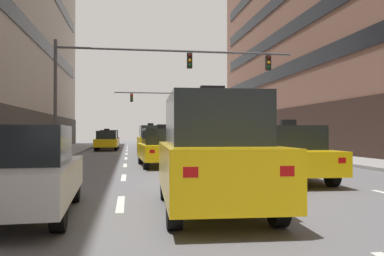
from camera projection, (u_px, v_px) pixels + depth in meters
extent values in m
plane|color=slate|center=(233.00, 183.00, 11.98)|extent=(120.00, 120.00, 0.00)
cube|color=silver|center=(121.00, 204.00, 8.51)|extent=(0.16, 2.00, 0.01)
cube|color=silver|center=(124.00, 177.00, 13.45)|extent=(0.16, 2.00, 0.01)
cube|color=silver|center=(125.00, 165.00, 18.39)|extent=(0.16, 2.00, 0.01)
cube|color=silver|center=(126.00, 158.00, 23.32)|extent=(0.16, 2.00, 0.01)
cube|color=silver|center=(127.00, 154.00, 28.26)|extent=(0.16, 2.00, 0.01)
cube|color=silver|center=(127.00, 151.00, 33.20)|extent=(0.16, 2.00, 0.01)
cube|color=silver|center=(127.00, 148.00, 38.14)|extent=(0.16, 2.00, 0.01)
cube|color=silver|center=(127.00, 146.00, 43.08)|extent=(0.16, 2.00, 0.01)
cube|color=silver|center=(267.00, 200.00, 9.01)|extent=(0.16, 2.00, 0.01)
cube|color=silver|center=(218.00, 176.00, 13.95)|extent=(0.16, 2.00, 0.01)
cube|color=silver|center=(195.00, 164.00, 18.89)|extent=(0.16, 2.00, 0.01)
cube|color=silver|center=(181.00, 158.00, 23.83)|extent=(0.16, 2.00, 0.01)
cube|color=silver|center=(172.00, 153.00, 28.77)|extent=(0.16, 2.00, 0.01)
cube|color=silver|center=(166.00, 150.00, 33.71)|extent=(0.16, 2.00, 0.01)
cube|color=silver|center=(161.00, 148.00, 38.65)|extent=(0.16, 2.00, 0.01)
cube|color=silver|center=(158.00, 146.00, 43.59)|extent=(0.16, 2.00, 0.01)
cube|color=silver|center=(307.00, 174.00, 14.46)|extent=(0.16, 2.00, 0.01)
cube|color=silver|center=(261.00, 164.00, 19.40)|extent=(0.16, 2.00, 0.01)
cube|color=silver|center=(235.00, 157.00, 24.34)|extent=(0.16, 2.00, 0.01)
cube|color=silver|center=(217.00, 153.00, 29.28)|extent=(0.16, 2.00, 0.01)
cube|color=silver|center=(204.00, 150.00, 34.22)|extent=(0.16, 2.00, 0.01)
cube|color=silver|center=(195.00, 148.00, 39.16)|extent=(0.16, 2.00, 0.01)
cube|color=silver|center=(187.00, 146.00, 44.09)|extent=(0.16, 2.00, 0.01)
cylinder|color=black|center=(166.00, 184.00, 9.07)|extent=(0.26, 0.70, 0.69)
cylinder|color=black|center=(238.00, 183.00, 9.26)|extent=(0.26, 0.70, 0.69)
cylinder|color=black|center=(174.00, 207.00, 6.26)|extent=(0.26, 0.70, 0.69)
cylinder|color=black|center=(278.00, 205.00, 6.45)|extent=(0.26, 0.70, 0.69)
cube|color=yellow|center=(212.00, 169.00, 7.77)|extent=(2.13, 4.69, 0.94)
cube|color=black|center=(212.00, 120.00, 7.78)|extent=(1.79, 2.79, 0.94)
cube|color=white|center=(171.00, 154.00, 9.94)|extent=(0.21, 0.09, 0.15)
cube|color=red|center=(190.00, 172.00, 5.44)|extent=(0.21, 0.09, 0.15)
cube|color=white|center=(224.00, 154.00, 10.09)|extent=(0.21, 0.09, 0.15)
cube|color=red|center=(286.00, 171.00, 5.59)|extent=(0.21, 0.09, 0.15)
cube|color=black|center=(212.00, 91.00, 7.78)|extent=(0.47, 0.23, 0.19)
cylinder|color=black|center=(74.00, 187.00, 8.74)|extent=(0.25, 0.67, 0.66)
cylinder|color=black|center=(59.00, 210.00, 6.11)|extent=(0.25, 0.67, 0.66)
cube|color=white|center=(22.00, 180.00, 7.27)|extent=(2.03, 4.46, 0.64)
cube|color=black|center=(20.00, 145.00, 7.08)|extent=(1.68, 1.96, 0.68)
cube|color=white|center=(13.00, 165.00, 9.25)|extent=(0.20, 0.09, 0.14)
cube|color=white|center=(71.00, 164.00, 9.50)|extent=(0.20, 0.09, 0.14)
cube|color=red|center=(39.00, 190.00, 5.29)|extent=(0.20, 0.09, 0.14)
cylinder|color=black|center=(141.00, 157.00, 19.05)|extent=(0.26, 0.68, 0.67)
cylinder|color=black|center=(175.00, 157.00, 19.39)|extent=(0.26, 0.68, 0.67)
cylinder|color=black|center=(146.00, 161.00, 16.35)|extent=(0.26, 0.68, 0.67)
cylinder|color=black|center=(185.00, 161.00, 16.69)|extent=(0.26, 0.68, 0.67)
cube|color=yellow|center=(162.00, 151.00, 17.87)|extent=(2.09, 4.58, 0.65)
cube|color=black|center=(162.00, 136.00, 17.68)|extent=(1.73, 2.02, 0.69)
cube|color=white|center=(143.00, 147.00, 19.90)|extent=(0.21, 0.09, 0.14)
cube|color=red|center=(152.00, 151.00, 15.58)|extent=(0.21, 0.09, 0.14)
cube|color=white|center=(169.00, 147.00, 20.17)|extent=(0.21, 0.09, 0.14)
cube|color=red|center=(185.00, 151.00, 15.85)|extent=(0.21, 0.09, 0.14)
cube|color=black|center=(162.00, 126.00, 17.69)|extent=(0.46, 0.23, 0.18)
cylinder|color=black|center=(98.00, 146.00, 34.68)|extent=(0.23, 0.66, 0.66)
cylinder|color=black|center=(117.00, 146.00, 34.92)|extent=(0.23, 0.66, 0.66)
cylinder|color=black|center=(96.00, 147.00, 32.03)|extent=(0.23, 0.66, 0.66)
cylinder|color=black|center=(116.00, 147.00, 32.26)|extent=(0.23, 0.66, 0.66)
cube|color=yellow|center=(107.00, 143.00, 33.47)|extent=(1.87, 4.40, 0.64)
cube|color=black|center=(107.00, 135.00, 33.28)|extent=(1.61, 1.91, 0.68)
cube|color=white|center=(101.00, 141.00, 35.51)|extent=(0.20, 0.08, 0.14)
cube|color=red|center=(97.00, 142.00, 31.26)|extent=(0.20, 0.08, 0.14)
cube|color=white|center=(116.00, 141.00, 35.70)|extent=(0.20, 0.08, 0.14)
cube|color=red|center=(113.00, 142.00, 31.44)|extent=(0.20, 0.08, 0.14)
cube|color=black|center=(107.00, 130.00, 33.29)|extent=(0.44, 0.20, 0.18)
cylinder|color=black|center=(248.00, 166.00, 13.82)|extent=(0.26, 0.70, 0.69)
cylinder|color=black|center=(295.00, 166.00, 14.02)|extent=(0.26, 0.70, 0.69)
cylinder|color=black|center=(275.00, 175.00, 11.02)|extent=(0.26, 0.70, 0.69)
cylinder|color=black|center=(332.00, 174.00, 11.22)|extent=(0.26, 0.70, 0.69)
cube|color=yellow|center=(286.00, 159.00, 12.52)|extent=(2.10, 4.66, 0.67)
cube|color=black|center=(288.00, 137.00, 12.32)|extent=(1.75, 2.05, 0.71)
cube|color=white|center=(247.00, 152.00, 14.69)|extent=(0.21, 0.09, 0.15)
cube|color=red|center=(291.00, 161.00, 10.21)|extent=(0.21, 0.09, 0.15)
cube|color=white|center=(282.00, 152.00, 14.84)|extent=(0.21, 0.09, 0.15)
cube|color=red|center=(341.00, 160.00, 10.36)|extent=(0.21, 0.09, 0.15)
cube|color=black|center=(288.00, 123.00, 12.33)|extent=(0.47, 0.23, 0.19)
cylinder|color=black|center=(139.00, 148.00, 30.27)|extent=(0.23, 0.63, 0.62)
cylinder|color=black|center=(159.00, 148.00, 30.56)|extent=(0.23, 0.63, 0.62)
cylinder|color=black|center=(141.00, 150.00, 27.76)|extent=(0.23, 0.63, 0.62)
cylinder|color=black|center=(163.00, 150.00, 28.05)|extent=(0.23, 0.63, 0.62)
cube|color=yellow|center=(150.00, 143.00, 29.17)|extent=(1.89, 4.22, 0.85)
cube|color=black|center=(150.00, 131.00, 29.17)|extent=(1.60, 2.51, 0.85)
cube|color=white|center=(140.00, 140.00, 31.05)|extent=(0.19, 0.08, 0.13)
cube|color=red|center=(144.00, 142.00, 27.05)|extent=(0.19, 0.08, 0.13)
cube|color=white|center=(156.00, 140.00, 31.29)|extent=(0.19, 0.08, 0.13)
cube|color=red|center=(162.00, 142.00, 27.28)|extent=(0.19, 0.08, 0.13)
cube|color=black|center=(150.00, 124.00, 29.18)|extent=(0.42, 0.20, 0.17)
cylinder|color=black|center=(101.00, 144.00, 40.13)|extent=(0.24, 0.69, 0.69)
cylinder|color=black|center=(118.00, 144.00, 40.41)|extent=(0.24, 0.69, 0.69)
cylinder|color=black|center=(99.00, 145.00, 37.34)|extent=(0.24, 0.69, 0.69)
cylinder|color=black|center=(118.00, 145.00, 37.62)|extent=(0.24, 0.69, 0.69)
cube|color=maroon|center=(109.00, 141.00, 38.88)|extent=(1.98, 4.64, 0.67)
cube|color=black|center=(109.00, 134.00, 38.68)|extent=(1.70, 2.01, 0.71)
cube|color=white|center=(103.00, 139.00, 41.00)|extent=(0.21, 0.09, 0.15)
cube|color=red|center=(101.00, 140.00, 36.53)|extent=(0.21, 0.09, 0.15)
cube|color=white|center=(117.00, 139.00, 41.22)|extent=(0.21, 0.09, 0.15)
cube|color=red|center=(116.00, 140.00, 36.76)|extent=(0.21, 0.09, 0.15)
cylinder|color=#4C4C51|center=(55.00, 99.00, 21.04)|extent=(0.18, 0.18, 6.27)
cylinder|color=#4C4C51|center=(178.00, 51.00, 22.08)|extent=(12.99, 0.12, 0.12)
cube|color=black|center=(190.00, 61.00, 22.18)|extent=(0.28, 0.24, 0.84)
sphere|color=#4B0704|center=(190.00, 56.00, 22.04)|extent=(0.17, 0.17, 0.17)
sphere|color=orange|center=(190.00, 60.00, 22.04)|extent=(0.17, 0.17, 0.17)
sphere|color=#073E10|center=(190.00, 65.00, 22.04)|extent=(0.17, 0.17, 0.17)
cube|color=black|center=(268.00, 63.00, 22.88)|extent=(0.28, 0.24, 0.84)
sphere|color=#4B0704|center=(269.00, 58.00, 22.75)|extent=(0.17, 0.17, 0.17)
sphere|color=orange|center=(269.00, 63.00, 22.74)|extent=(0.17, 0.17, 0.17)
sphere|color=#073E10|center=(269.00, 67.00, 22.74)|extent=(0.17, 0.17, 0.17)
cylinder|color=#4C4C51|center=(225.00, 117.00, 42.15)|extent=(0.18, 0.18, 5.95)
cylinder|color=#4C4C51|center=(171.00, 93.00, 41.28)|extent=(11.48, 0.12, 0.12)
cube|color=black|center=(132.00, 98.00, 40.65)|extent=(0.28, 0.24, 0.84)
sphere|color=red|center=(132.00, 95.00, 40.52)|extent=(0.17, 0.17, 0.17)
sphere|color=#523505|center=(132.00, 98.00, 40.51)|extent=(0.17, 0.17, 0.17)
sphere|color=#073E10|center=(132.00, 100.00, 40.51)|extent=(0.17, 0.17, 0.17)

